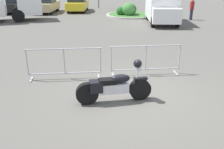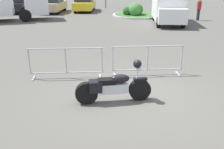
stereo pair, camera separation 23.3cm
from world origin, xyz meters
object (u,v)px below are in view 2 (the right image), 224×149
crowd_barrier_far (147,60)px  pedestrian (199,9)px  parked_car_black (22,4)px  delivery_van (168,6)px  parked_car_tan (53,4)px  crowd_barrier_near (66,63)px  motorcycle (114,86)px  parked_car_yellow (85,4)px

crowd_barrier_far → pedestrian: size_ratio=1.49×
parked_car_black → delivery_van: bearing=-113.5°
crowd_barrier_far → parked_car_tan: size_ratio=0.53×
parked_car_black → crowd_barrier_far: bearing=-146.7°
crowd_barrier_near → motorcycle: bearing=-53.6°
crowd_barrier_near → pedestrian: (9.80, 11.61, 0.36)m
motorcycle → pedestrian: size_ratio=1.24×
parked_car_black → parked_car_yellow: bearing=-79.6°
crowd_barrier_far → parked_car_black: parked_car_black is taller
parked_car_tan → motorcycle: bearing=-160.2°
motorcycle → parked_car_tan: 20.25m
parked_car_yellow → parked_car_black: bearing=100.4°
crowd_barrier_near → parked_car_tan: size_ratio=0.53×
crowd_barrier_near → crowd_barrier_far: bearing=0.0°
crowd_barrier_far → delivery_van: bearing=68.8°
parked_car_black → parked_car_yellow: size_ratio=1.01×
crowd_barrier_near → parked_car_yellow: 18.62m
parked_car_yellow → pedestrian: size_ratio=2.76×
parked_car_tan → pedestrian: 13.79m
motorcycle → parked_car_yellow: size_ratio=0.45×
parked_car_black → parked_car_yellow: parked_car_black is taller
motorcycle → delivery_van: 13.62m
parked_car_tan → parked_car_black: bearing=90.5°
motorcycle → parked_car_black: parked_car_black is taller
crowd_barrier_far → pedestrian: pedestrian is taller
parked_car_yellow → crowd_barrier_near: bearing=-173.2°
delivery_van → parked_car_yellow: 10.19m
parked_car_tan → pedestrian: pedestrian is taller
parked_car_black → parked_car_tan: (3.12, -0.46, 0.00)m
pedestrian → delivery_van: bearing=15.6°
pedestrian → parked_car_black: bearing=-28.6°
delivery_van → pedestrian: 3.12m
delivery_van → parked_car_black: bearing=-112.6°
parked_car_tan → crowd_barrier_near: bearing=-163.4°
crowd_barrier_far → parked_car_black: (-8.35, 18.45, 0.21)m
parked_car_black → parked_car_yellow: 6.23m
crowd_barrier_near → parked_car_yellow: parked_car_yellow is taller
parked_car_tan → parked_car_yellow: size_ratio=1.01×
delivery_van → motorcycle: bearing=-13.9°
motorcycle → parked_car_yellow: bearing=89.2°
crowd_barrier_far → parked_car_black: 20.25m
motorcycle → delivery_van: size_ratio=0.40×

